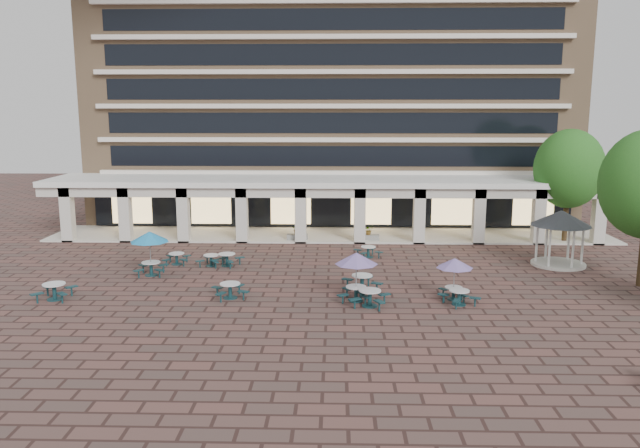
{
  "coord_description": "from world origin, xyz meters",
  "views": [
    {
      "loc": [
        0.45,
        -31.47,
        9.5
      ],
      "look_at": [
        -0.48,
        3.0,
        3.11
      ],
      "focal_mm": 35.0,
      "sensor_mm": 36.0,
      "label": 1
    }
  ],
  "objects_px": {
    "picnic_table_2": "(370,297)",
    "planter_left": "(297,234)",
    "gazebo": "(561,224)",
    "picnic_table_0": "(54,290)",
    "planter_right": "(369,235)"
  },
  "relations": [
    {
      "from": "gazebo",
      "to": "planter_left",
      "type": "relative_size",
      "value": 2.43
    },
    {
      "from": "picnic_table_2",
      "to": "planter_right",
      "type": "relative_size",
      "value": 1.44
    },
    {
      "from": "picnic_table_0",
      "to": "planter_left",
      "type": "distance_m",
      "value": 18.41
    },
    {
      "from": "picnic_table_0",
      "to": "planter_right",
      "type": "xyz_separation_m",
      "value": [
        16.56,
        14.49,
        -0.04
      ]
    },
    {
      "from": "picnic_table_2",
      "to": "planter_left",
      "type": "relative_size",
      "value": 1.44
    },
    {
      "from": "planter_right",
      "to": "picnic_table_0",
      "type": "bearing_deg",
      "value": -138.82
    },
    {
      "from": "gazebo",
      "to": "planter_left",
      "type": "distance_m",
      "value": 17.94
    },
    {
      "from": "gazebo",
      "to": "planter_left",
      "type": "xyz_separation_m",
      "value": [
        -16.53,
        6.67,
        -2.02
      ]
    },
    {
      "from": "gazebo",
      "to": "picnic_table_2",
      "type": "bearing_deg",
      "value": -144.88
    },
    {
      "from": "picnic_table_2",
      "to": "gazebo",
      "type": "xyz_separation_m",
      "value": [
        12.04,
        8.47,
        2.06
      ]
    },
    {
      "from": "picnic_table_2",
      "to": "planter_right",
      "type": "bearing_deg",
      "value": 103.24
    },
    {
      "from": "picnic_table_0",
      "to": "planter_right",
      "type": "distance_m",
      "value": 22.0
    },
    {
      "from": "picnic_table_2",
      "to": "gazebo",
      "type": "bearing_deg",
      "value": 51.03
    },
    {
      "from": "planter_left",
      "to": "planter_right",
      "type": "relative_size",
      "value": 1.0
    },
    {
      "from": "picnic_table_2",
      "to": "gazebo",
      "type": "distance_m",
      "value": 14.87
    }
  ]
}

